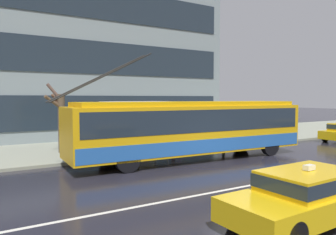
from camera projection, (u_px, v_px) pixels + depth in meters
The scene contains 11 objects.
ground_plane at pixel (245, 175), 12.58m from camera, with size 160.00×160.00×0.00m, color #22212A.
sidewalk_slab at pixel (133, 142), 21.43m from camera, with size 80.00×10.00×0.14m, color gray.
lane_centre_line at pixel (269, 182), 11.55m from camera, with size 72.00×0.14×0.01m, color silver.
trolleybus at pixel (193, 127), 15.77m from camera, with size 12.80×2.86×4.96m.
taxi_oncoming_near at pixel (306, 194), 7.70m from camera, with size 4.31×1.88×1.39m.
bus_shelter at pixel (134, 113), 17.87m from camera, with size 3.55×1.78×2.67m.
pedestrian_at_shelter at pixel (223, 119), 19.67m from camera, with size 1.22×1.22×2.01m.
pedestrian_approaching_curb at pixel (179, 128), 20.82m from camera, with size 0.42×0.42×1.55m.
pedestrian_walking_past at pixel (174, 118), 18.90m from camera, with size 1.37×1.37×2.05m.
street_tree_bare at pixel (61, 119), 16.89m from camera, with size 1.78×1.08×3.62m.
office_tower_corner_left at pixel (60, 22), 27.84m from camera, with size 23.45×15.07×19.08m.
Camera 1 is at (-8.94, -9.13, 2.98)m, focal length 34.64 mm.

